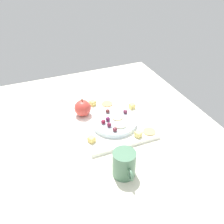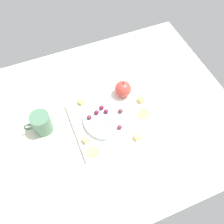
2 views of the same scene
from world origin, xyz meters
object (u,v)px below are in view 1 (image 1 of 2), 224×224
(grape_5, at_px, (108,119))
(grape_0, at_px, (103,122))
(apple_whole, at_px, (83,108))
(grape_3, at_px, (125,112))
(apple_slice_0, at_px, (117,117))
(apple_slice_1, at_px, (120,125))
(cheese_cube_1, at_px, (92,139))
(cheese_cube_3, at_px, (132,106))
(platter, at_px, (111,122))
(cracker_1, at_px, (149,132))
(cheese_cube_0, at_px, (93,103))
(grape_2, at_px, (108,111))
(cheese_cube_2, at_px, (138,134))
(grape_1, at_px, (114,130))
(cracker_0, at_px, (107,104))
(cup, at_px, (124,164))
(grape_4, at_px, (109,125))
(serving_dish, at_px, (114,123))

(grape_5, bearing_deg, grape_0, -68.59)
(apple_whole, xyz_separation_m, grape_3, (0.08, 0.16, -0.01))
(apple_slice_0, xyz_separation_m, apple_slice_1, (0.05, -0.01, 0.00))
(cheese_cube_1, xyz_separation_m, cheese_cube_3, (-0.15, 0.24, 0.00))
(platter, bearing_deg, cracker_1, 40.79)
(cheese_cube_1, bearing_deg, apple_slice_1, 101.82)
(cheese_cube_0, distance_m, grape_0, 0.17)
(grape_0, xyz_separation_m, grape_2, (-0.06, 0.04, -0.00))
(grape_3, bearing_deg, cheese_cube_2, -3.39)
(grape_5, xyz_separation_m, apple_slice_1, (0.05, 0.03, -0.01))
(platter, distance_m, cheese_cube_2, 0.15)
(cheese_cube_3, distance_m, cracker_1, 0.18)
(grape_2, bearing_deg, cheese_cube_2, 19.09)
(grape_1, height_order, grape_5, grape_5)
(cracker_1, bearing_deg, cracker_0, -162.63)
(grape_3, distance_m, cup, 0.31)
(grape_0, bearing_deg, cheese_cube_2, 44.14)
(platter, relative_size, grape_4, 16.90)
(cup, bearing_deg, grape_1, 167.43)
(platter, distance_m, cracker_1, 0.17)
(cheese_cube_0, relative_size, grape_4, 1.17)
(serving_dish, relative_size, apple_slice_0, 3.84)
(apple_whole, bearing_deg, cheese_cube_2, 34.45)
(grape_3, xyz_separation_m, grape_4, (0.06, -0.10, 0.00))
(serving_dish, xyz_separation_m, grape_0, (-0.00, -0.05, 0.02))
(cheese_cube_0, bearing_deg, grape_4, 0.06)
(cheese_cube_1, height_order, cup, cup)
(grape_3, bearing_deg, apple_slice_0, -69.42)
(cracker_0, height_order, grape_2, grape_2)
(cheese_cube_2, height_order, grape_0, grape_0)
(cheese_cube_1, bearing_deg, cracker_0, 145.88)
(cheese_cube_0, xyz_separation_m, apple_slice_1, (0.21, 0.04, 0.01))
(cracker_0, height_order, grape_4, grape_4)
(cracker_1, relative_size, grape_1, 2.54)
(cheese_cube_0, distance_m, cup, 0.42)
(grape_4, xyz_separation_m, apple_slice_0, (-0.04, 0.05, -0.01))
(serving_dish, distance_m, cracker_0, 0.16)
(apple_whole, distance_m, cracker_0, 0.14)
(cracker_0, relative_size, grape_1, 2.54)
(grape_0, xyz_separation_m, cup, (0.25, -0.02, 0.00))
(cheese_cube_2, bearing_deg, cheese_cube_1, -102.98)
(cheese_cube_3, xyz_separation_m, grape_3, (0.05, -0.06, 0.02))
(grape_3, bearing_deg, grape_0, -74.24)
(platter, height_order, cracker_0, cracker_0)
(grape_0, distance_m, grape_3, 0.12)
(cup, bearing_deg, cheese_cube_2, 138.21)
(apple_whole, distance_m, cracker_1, 0.30)
(cracker_0, height_order, grape_0, grape_0)
(cheese_cube_0, relative_size, apple_slice_0, 0.48)
(apple_whole, xyz_separation_m, cup, (0.36, 0.03, -0.00))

